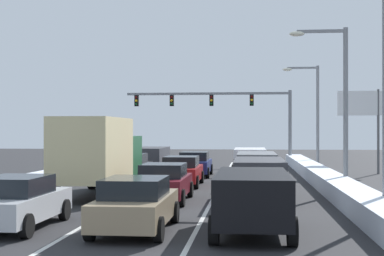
# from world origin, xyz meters

# --- Properties ---
(ground_plane) EXTENTS (120.00, 120.00, 0.00)m
(ground_plane) POSITION_xyz_m (0.00, 15.84, 0.00)
(ground_plane) COLOR #28282B
(lane_stripe_between_right_lane_and_center_lane) EXTENTS (0.14, 43.57, 0.01)m
(lane_stripe_between_right_lane_and_center_lane) POSITION_xyz_m (1.70, 19.81, 0.00)
(lane_stripe_between_right_lane_and_center_lane) COLOR silver
(lane_stripe_between_right_lane_and_center_lane) RESTS_ON ground
(lane_stripe_between_center_lane_and_left_lane) EXTENTS (0.14, 43.57, 0.01)m
(lane_stripe_between_center_lane_and_left_lane) POSITION_xyz_m (-1.70, 19.81, 0.00)
(lane_stripe_between_center_lane_and_left_lane) COLOR silver
(lane_stripe_between_center_lane_and_left_lane) RESTS_ON ground
(snow_bank_right_shoulder) EXTENTS (1.27, 43.57, 0.74)m
(snow_bank_right_shoulder) POSITION_xyz_m (7.00, 19.81, 0.37)
(snow_bank_right_shoulder) COLOR silver
(snow_bank_right_shoulder) RESTS_ON ground
(snow_bank_left_shoulder) EXTENTS (1.57, 43.57, 0.70)m
(snow_bank_left_shoulder) POSITION_xyz_m (-7.00, 19.81, 0.35)
(snow_bank_left_shoulder) COLOR silver
(snow_bank_left_shoulder) RESTS_ON ground
(suv_black_right_lane_nearest) EXTENTS (2.16, 4.90, 1.67)m
(suv_black_right_lane_nearest) POSITION_xyz_m (3.28, 6.92, 1.02)
(suv_black_right_lane_nearest) COLOR black
(suv_black_right_lane_nearest) RESTS_ON ground
(suv_charcoal_right_lane_second) EXTENTS (2.16, 4.90, 1.67)m
(suv_charcoal_right_lane_second) POSITION_xyz_m (3.59, 14.22, 1.02)
(suv_charcoal_right_lane_second) COLOR #38383D
(suv_charcoal_right_lane_second) RESTS_ON ground
(suv_gray_right_lane_third) EXTENTS (2.16, 4.90, 1.67)m
(suv_gray_right_lane_third) POSITION_xyz_m (3.56, 20.85, 1.02)
(suv_gray_right_lane_third) COLOR slate
(suv_gray_right_lane_third) RESTS_ON ground
(suv_white_right_lane_fourth) EXTENTS (2.16, 4.90, 1.67)m
(suv_white_right_lane_fourth) POSITION_xyz_m (3.24, 27.60, 1.02)
(suv_white_right_lane_fourth) COLOR silver
(suv_white_right_lane_fourth) RESTS_ON ground
(sedan_tan_center_lane_nearest) EXTENTS (2.00, 4.50, 1.51)m
(sedan_tan_center_lane_nearest) POSITION_xyz_m (0.02, 6.94, 0.76)
(sedan_tan_center_lane_nearest) COLOR #937F60
(sedan_tan_center_lane_nearest) RESTS_ON ground
(sedan_maroon_center_lane_second) EXTENTS (2.00, 4.50, 1.51)m
(sedan_maroon_center_lane_second) POSITION_xyz_m (-0.19, 13.67, 0.76)
(sedan_maroon_center_lane_second) COLOR maroon
(sedan_maroon_center_lane_second) RESTS_ON ground
(sedan_red_center_lane_third) EXTENTS (2.00, 4.50, 1.51)m
(sedan_red_center_lane_third) POSITION_xyz_m (-0.25, 20.12, 0.76)
(sedan_red_center_lane_third) COLOR maroon
(sedan_red_center_lane_third) RESTS_ON ground
(sedan_navy_center_lane_fourth) EXTENTS (2.00, 4.50, 1.51)m
(sedan_navy_center_lane_fourth) POSITION_xyz_m (-0.15, 26.20, 0.76)
(sedan_navy_center_lane_fourth) COLOR navy
(sedan_navy_center_lane_fourth) RESTS_ON ground
(sedan_silver_left_lane_nearest) EXTENTS (2.00, 4.50, 1.51)m
(sedan_silver_left_lane_nearest) POSITION_xyz_m (-3.50, 7.10, 0.76)
(sedan_silver_left_lane_nearest) COLOR #B7BABF
(sedan_silver_left_lane_nearest) RESTS_ON ground
(box_truck_left_lane_second) EXTENTS (2.53, 7.20, 3.36)m
(box_truck_left_lane_second) POSITION_xyz_m (-3.25, 15.17, 1.90)
(box_truck_left_lane_second) COLOR #1E5633
(box_truck_left_lane_second) RESTS_ON ground
(sedan_black_left_lane_third) EXTENTS (2.00, 4.50, 1.51)m
(sedan_black_left_lane_third) POSITION_xyz_m (-3.52, 23.08, 0.76)
(sedan_black_left_lane_third) COLOR black
(sedan_black_left_lane_third) RESTS_ON ground
(suv_charcoal_left_lane_fourth) EXTENTS (2.16, 4.90, 1.67)m
(suv_charcoal_left_lane_fourth) POSITION_xyz_m (-3.43, 29.27, 1.02)
(suv_charcoal_left_lane_fourth) COLOR #38383D
(suv_charcoal_left_lane_fourth) RESTS_ON ground
(traffic_light_gantry) EXTENTS (14.00, 0.47, 6.20)m
(traffic_light_gantry) POSITION_xyz_m (1.31, 39.60, 4.89)
(traffic_light_gantry) COLOR slate
(traffic_light_gantry) RESTS_ON ground
(street_lamp_right_near) EXTENTS (2.66, 0.36, 7.82)m
(street_lamp_right_near) POSITION_xyz_m (7.16, 9.90, 4.71)
(street_lamp_right_near) COLOR gray
(street_lamp_right_near) RESTS_ON ground
(street_lamp_right_mid) EXTENTS (2.66, 0.36, 7.54)m
(street_lamp_right_mid) POSITION_xyz_m (7.20, 17.83, 4.56)
(street_lamp_right_mid) COLOR gray
(street_lamp_right_mid) RESTS_ON ground
(street_lamp_right_far) EXTENTS (2.66, 0.36, 7.57)m
(street_lamp_right_far) POSITION_xyz_m (7.80, 33.67, 4.57)
(street_lamp_right_far) COLOR gray
(street_lamp_right_far) RESTS_ON ground
(roadside_sign_right) EXTENTS (3.20, 0.16, 5.50)m
(roadside_sign_right) POSITION_xyz_m (10.53, 29.26, 4.02)
(roadside_sign_right) COLOR #59595B
(roadside_sign_right) RESTS_ON ground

